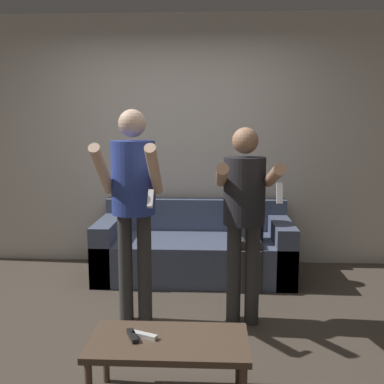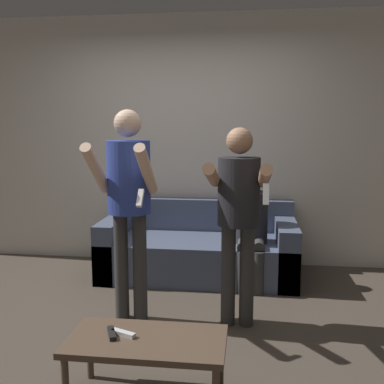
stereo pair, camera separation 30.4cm
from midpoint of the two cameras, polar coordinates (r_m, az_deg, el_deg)
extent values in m
plane|color=#4C4238|center=(3.52, -2.71, -17.33)|extent=(14.00, 14.00, 0.00)
cube|color=silver|center=(4.96, 0.77, 6.44)|extent=(6.40, 0.06, 2.70)
cube|color=#4C5670|center=(4.62, 2.75, -8.24)|extent=(1.94, 0.90, 0.40)
cube|color=#4C5670|center=(4.89, 3.12, -2.86)|extent=(1.94, 0.16, 0.34)
cube|color=#4C5670|center=(4.74, -7.88, -6.72)|extent=(0.20, 0.90, 0.58)
cube|color=#4C5670|center=(4.62, 13.69, -7.31)|extent=(0.20, 0.90, 0.58)
cylinder|color=#383838|center=(3.60, -6.55, -9.36)|extent=(0.11, 0.11, 0.86)
cylinder|color=#383838|center=(3.57, -4.19, -9.49)|extent=(0.11, 0.11, 0.86)
cylinder|color=#2D429E|center=(3.43, -5.54, 1.90)|extent=(0.33, 0.33, 0.55)
sphere|color=beige|center=(3.41, -5.64, 8.68)|extent=(0.21, 0.21, 0.21)
cylinder|color=beige|center=(3.28, -9.51, 2.85)|extent=(0.08, 0.46, 0.40)
cylinder|color=beige|center=(3.19, -3.09, 2.80)|extent=(0.08, 0.46, 0.40)
cube|color=white|center=(3.02, -3.74, -0.80)|extent=(0.04, 0.11, 0.12)
cylinder|color=#383838|center=(3.52, 7.14, -10.44)|extent=(0.11, 0.11, 0.79)
cylinder|color=#383838|center=(3.52, 9.48, -10.47)|extent=(0.11, 0.11, 0.79)
cylinder|color=#232328|center=(3.36, 8.55, 0.05)|extent=(0.31, 0.31, 0.51)
sphere|color=#A87A5B|center=(3.33, 8.69, 6.45)|extent=(0.20, 0.20, 0.20)
cylinder|color=#A87A5B|center=(3.06, 5.41, 2.05)|extent=(0.08, 0.59, 0.23)
cylinder|color=#A87A5B|center=(3.07, 12.03, 1.92)|extent=(0.08, 0.59, 0.23)
cube|color=white|center=(2.81, 12.46, -0.29)|extent=(0.04, 0.06, 0.13)
cylinder|color=#383838|center=(4.20, 8.55, -10.07)|extent=(0.11, 0.11, 0.40)
cylinder|color=#383838|center=(4.21, 10.51, -10.10)|extent=(0.11, 0.11, 0.40)
cylinder|color=#383838|center=(4.29, 8.57, -6.52)|extent=(0.11, 0.32, 0.11)
cylinder|color=#383838|center=(4.30, 10.47, -6.55)|extent=(0.11, 0.32, 0.11)
cylinder|color=#232328|center=(4.40, 9.51, -3.19)|extent=(0.32, 0.32, 0.50)
sphere|color=brown|center=(4.34, 9.63, 1.65)|extent=(0.21, 0.21, 0.21)
cube|color=brown|center=(2.60, -2.30, -18.46)|extent=(0.88, 0.45, 0.04)
cylinder|color=brown|center=(2.94, -9.80, -19.39)|extent=(0.04, 0.04, 0.34)
cylinder|color=brown|center=(2.83, 6.91, -20.48)|extent=(0.04, 0.04, 0.34)
cube|color=black|center=(2.64, -6.78, -17.44)|extent=(0.09, 0.15, 0.02)
cube|color=white|center=(2.63, -5.31, -17.50)|extent=(0.15, 0.09, 0.02)
camera|label=1|loc=(0.15, -87.78, 0.34)|focal=42.00mm
camera|label=2|loc=(0.15, 92.22, -0.34)|focal=42.00mm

